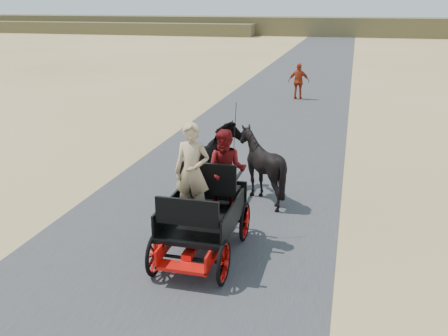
% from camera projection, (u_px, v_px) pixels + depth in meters
% --- Properties ---
extents(ground, '(140.00, 140.00, 0.00)m').
position_uv_depth(ground, '(189.00, 233.00, 10.31)').
color(ground, tan).
extents(road, '(6.00, 140.00, 0.01)m').
position_uv_depth(road, '(189.00, 233.00, 10.30)').
color(road, '#38383A').
rests_on(road, ground).
extents(ridge_far, '(140.00, 6.00, 2.40)m').
position_uv_depth(ridge_far, '(333.00, 27.00, 66.84)').
color(ridge_far, brown).
rests_on(ridge_far, ground).
extents(ridge_near, '(40.00, 4.00, 1.60)m').
position_uv_depth(ridge_near, '(115.00, 28.00, 70.34)').
color(ridge_near, brown).
rests_on(ridge_near, ground).
extents(carriage, '(1.30, 2.40, 0.72)m').
position_uv_depth(carriage, '(203.00, 237.00, 9.34)').
color(carriage, black).
rests_on(carriage, ground).
extents(horse_left, '(0.91, 2.01, 1.70)m').
position_uv_depth(horse_left, '(216.00, 162.00, 12.07)').
color(horse_left, black).
rests_on(horse_left, ground).
extents(horse_right, '(1.37, 1.54, 1.70)m').
position_uv_depth(horse_right, '(261.00, 166.00, 11.81)').
color(horse_right, black).
rests_on(horse_right, ground).
extents(driver_man, '(0.66, 0.43, 1.80)m').
position_uv_depth(driver_man, '(192.00, 172.00, 9.03)').
color(driver_man, tan).
rests_on(driver_man, carriage).
extents(passenger_woman, '(0.77, 0.60, 1.58)m').
position_uv_depth(passenger_woman, '(226.00, 170.00, 9.45)').
color(passenger_woman, '#660C0F').
rests_on(passenger_woman, carriage).
extents(pedestrian, '(1.02, 0.44, 1.73)m').
position_uv_depth(pedestrian, '(299.00, 81.00, 23.95)').
color(pedestrian, '#A22E12').
rests_on(pedestrian, ground).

